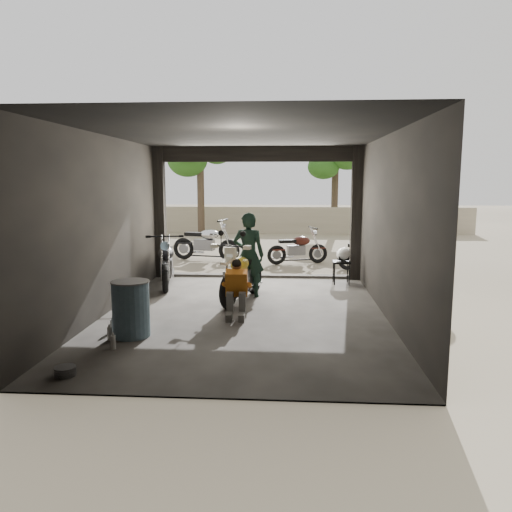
# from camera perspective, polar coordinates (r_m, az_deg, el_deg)

# --- Properties ---
(ground) EXTENTS (80.00, 80.00, 0.00)m
(ground) POSITION_cam_1_polar(r_m,az_deg,el_deg) (9.05, -1.32, -6.77)
(ground) COLOR #7A6D56
(ground) RESTS_ON ground
(garage) EXTENTS (7.00, 7.13, 3.20)m
(garage) POSITION_cam_1_polar(r_m,az_deg,el_deg) (9.33, -1.05, 1.72)
(garage) COLOR #2D2B28
(garage) RESTS_ON ground
(boundary_wall) EXTENTS (18.00, 0.30, 1.20)m
(boundary_wall) POSITION_cam_1_polar(r_m,az_deg,el_deg) (22.77, 1.86, 4.14)
(boundary_wall) COLOR gray
(boundary_wall) RESTS_ON ground
(tree_left) EXTENTS (2.20, 2.20, 5.60)m
(tree_left) POSITION_cam_1_polar(r_m,az_deg,el_deg) (21.58, -6.43, 12.83)
(tree_left) COLOR #382B1E
(tree_left) RESTS_ON ground
(tree_right) EXTENTS (2.20, 2.20, 5.00)m
(tree_right) POSITION_cam_1_polar(r_m,az_deg,el_deg) (22.80, 9.10, 11.48)
(tree_right) COLOR #382B1E
(tree_right) RESTS_ON ground
(main_bike) EXTENTS (1.24, 1.96, 1.22)m
(main_bike) POSITION_cam_1_polar(r_m,az_deg,el_deg) (9.96, -1.61, -1.74)
(main_bike) COLOR beige
(main_bike) RESTS_ON ground
(left_bike) EXTENTS (1.10, 1.93, 1.23)m
(left_bike) POSITION_cam_1_polar(r_m,az_deg,el_deg) (11.54, -10.19, -0.40)
(left_bike) COLOR black
(left_bike) RESTS_ON ground
(outside_bike_a) EXTENTS (1.97, 1.13, 1.25)m
(outside_bike_a) POSITION_cam_1_polar(r_m,az_deg,el_deg) (15.05, -5.75, 1.84)
(outside_bike_a) COLOR black
(outside_bike_a) RESTS_ON ground
(outside_bike_b) EXTENTS (1.69, 1.07, 1.06)m
(outside_bike_b) POSITION_cam_1_polar(r_m,az_deg,el_deg) (14.42, 4.79, 1.18)
(outside_bike_b) COLOR #40160F
(outside_bike_b) RESTS_ON ground
(outside_bike_c) EXTENTS (1.70, 1.49, 1.09)m
(outside_bike_c) POSITION_cam_1_polar(r_m,az_deg,el_deg) (13.29, 12.78, 0.41)
(outside_bike_c) COLOR black
(outside_bike_c) RESTS_ON ground
(rider) EXTENTS (0.68, 0.49, 1.76)m
(rider) POSITION_cam_1_polar(r_m,az_deg,el_deg) (10.24, -0.86, 0.10)
(rider) COLOR black
(rider) RESTS_ON ground
(mechanic) EXTENTS (0.53, 0.70, 1.00)m
(mechanic) POSITION_cam_1_polar(r_m,az_deg,el_deg) (8.72, -2.28, -3.99)
(mechanic) COLOR #C46B1A
(mechanic) RESTS_ON ground
(stool) EXTENTS (0.40, 0.40, 0.55)m
(stool) POSITION_cam_1_polar(r_m,az_deg,el_deg) (11.70, 9.73, -0.95)
(stool) COLOR black
(stool) RESTS_ON ground
(helmet) EXTENTS (0.41, 0.42, 0.31)m
(helmet) POSITION_cam_1_polar(r_m,az_deg,el_deg) (11.70, 9.97, 0.20)
(helmet) COLOR white
(helmet) RESTS_ON stool
(oil_drum) EXTENTS (0.60, 0.60, 0.88)m
(oil_drum) POSITION_cam_1_polar(r_m,az_deg,el_deg) (7.93, -14.10, -5.98)
(oil_drum) COLOR #435F71
(oil_drum) RESTS_ON ground
(sign_post) EXTENTS (0.71, 0.08, 2.14)m
(sign_post) POSITION_cam_1_polar(r_m,az_deg,el_deg) (11.64, 17.33, 3.42)
(sign_post) COLOR black
(sign_post) RESTS_ON ground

